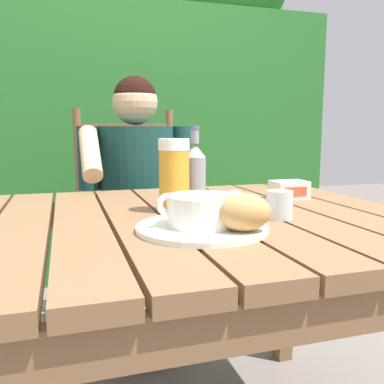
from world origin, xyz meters
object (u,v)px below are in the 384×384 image
Objects in this scene: soup_bowl at (202,209)px; beer_glass at (174,175)px; person_eating at (137,192)px; beer_bottle at (195,173)px; bread_roll at (244,212)px; water_glass_small at (279,205)px; table_knife at (240,214)px; serving_plate at (202,228)px; chair_near_diner at (131,225)px; butter_tub at (289,190)px.

beer_glass is at bearing 91.18° from soup_bowl.
person_eating is 5.86× the size of soup_bowl.
beer_bottle is at bearing 38.52° from beer_glass.
bread_roll is 0.20m from water_glass_small.
beer_bottle is 1.47× the size of table_knife.
serving_plate is 1.26× the size of beer_bottle.
serving_plate is at bearing 130.60° from bread_roll.
beer_bottle reaches higher than serving_plate.
water_glass_small is (0.15, -0.22, -0.06)m from beer_bottle.
beer_glass is 0.10m from beer_bottle.
chair_near_diner is at bearing 88.78° from beer_glass.
chair_near_diner is 9.80× the size of butter_tub.
chair_near_diner is 1.02m from table_knife.
table_knife is (0.15, -0.10, -0.09)m from beer_glass.
butter_tub is (0.33, 0.39, -0.02)m from bread_roll.
water_glass_small is (0.21, -0.84, 0.08)m from person_eating.
serving_plate is 1.43× the size of soup_bowl.
chair_near_diner is 4.64× the size of beer_bottle.
beer_bottle is (0.07, 0.28, 0.09)m from serving_plate.
chair_near_diner is 0.94m from beer_glass.
bread_roll is at bearing -86.83° from person_eating.
butter_tub reaches higher than serving_plate.
soup_bowl is 1.87× the size of butter_tub.
soup_bowl is at bearing -140.76° from table_knife.
bread_roll reaches higher than serving_plate.
soup_bowl is at bearing -88.82° from beer_glass.
table_knife is at bearing 39.24° from soup_bowl.
bread_roll reaches higher than water_glass_small.
water_glass_small is at bearing -36.33° from table_knife.
chair_near_diner reaches higher than beer_bottle.
serving_plate is 1.48× the size of beer_glass.
serving_plate reaches higher than table_knife.
chair_near_diner is 0.89m from beer_bottle.
person_eating is 0.90m from soup_bowl.
water_glass_small is at bearing -56.53° from beer_bottle.
beer_bottle is at bearing -173.46° from butter_tub.
chair_near_diner is 15.10× the size of water_glass_small.
serving_plate is 0.04m from soup_bowl.
serving_plate is 0.23m from water_glass_small.
person_eating reaches higher than table_knife.
table_knife is (-0.08, 0.06, -0.03)m from water_glass_small.
bread_roll is (0.07, -0.08, 0.00)m from soup_bowl.
serving_plate is at bearing -140.76° from table_knife.
beer_bottle is 2.11× the size of butter_tub.
person_eating is 0.87m from water_glass_small.
beer_glass reaches higher than water_glass_small.
water_glass_small is at bearing -76.04° from person_eating.
person_eating reaches higher than butter_tub.
butter_tub is 0.33m from table_knife.
beer_bottle is (0.08, 0.06, -0.00)m from beer_glass.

